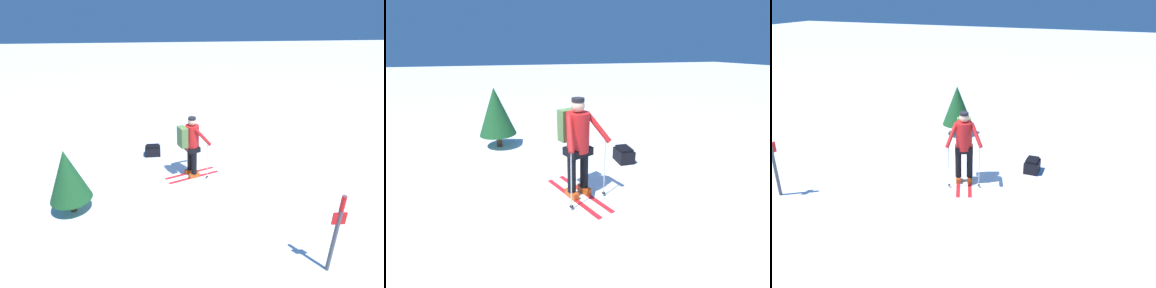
% 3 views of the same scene
% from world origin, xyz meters
% --- Properties ---
extents(ground_plane, '(80.00, 80.00, 0.00)m').
position_xyz_m(ground_plane, '(0.00, 0.00, 0.00)').
color(ground_plane, white).
extents(skier, '(1.00, 1.60, 1.79)m').
position_xyz_m(skier, '(-0.42, -0.32, 1.06)').
color(skier, red).
rests_on(skier, ground_plane).
extents(dropped_backpack, '(0.36, 0.50, 0.36)m').
position_xyz_m(dropped_backpack, '(-1.89, -1.43, 0.17)').
color(dropped_backpack, black).
rests_on(dropped_backpack, ground_plane).
extents(trail_marker, '(0.08, 0.24, 1.63)m').
position_xyz_m(trail_marker, '(3.30, 1.84, 0.97)').
color(trail_marker, '#4C4C51').
rests_on(trail_marker, ground_plane).
extents(pine_tree, '(0.96, 0.96, 1.60)m').
position_xyz_m(pine_tree, '(0.94, -3.29, 0.97)').
color(pine_tree, '#4C331E').
rests_on(pine_tree, ground_plane).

